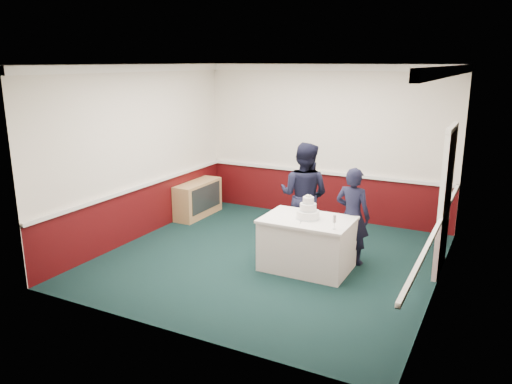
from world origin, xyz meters
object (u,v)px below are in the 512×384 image
at_px(sideboard, 198,199).
at_px(person_man, 304,195).
at_px(champagne_flute, 334,220).
at_px(cake_table, 307,243).
at_px(wedding_cake, 308,211).
at_px(person_woman, 352,216).
at_px(cake_knife, 301,222).

relative_size(sideboard, person_man, 0.68).
height_order(champagne_flute, person_man, person_man).
bearing_deg(champagne_flute, cake_table, 150.75).
distance_m(sideboard, wedding_cake, 3.34).
xyz_separation_m(sideboard, cake_table, (2.94, -1.48, 0.05)).
bearing_deg(sideboard, wedding_cake, -26.79).
bearing_deg(person_man, sideboard, -13.70).
height_order(wedding_cake, person_woman, person_woman).
height_order(sideboard, person_woman, person_woman).
height_order(wedding_cake, person_man, person_man).
height_order(sideboard, person_man, person_man).
relative_size(wedding_cake, person_man, 0.21).
distance_m(sideboard, person_man, 2.66).
bearing_deg(person_woman, sideboard, -9.03).
bearing_deg(cake_knife, champagne_flute, -23.15).
distance_m(person_man, person_woman, 1.00).
bearing_deg(cake_table, champagne_flute, -29.25).
xyz_separation_m(sideboard, person_woman, (3.46, -0.95, 0.41)).
bearing_deg(champagne_flute, wedding_cake, 150.75).
bearing_deg(wedding_cake, person_woman, 45.55).
bearing_deg(person_man, person_woman, 160.03).
height_order(person_man, person_woman, person_man).
bearing_deg(wedding_cake, cake_table, -90.00).
height_order(champagne_flute, person_woman, person_woman).
relative_size(wedding_cake, champagne_flute, 1.78).
xyz_separation_m(sideboard, person_man, (2.53, -0.61, 0.54)).
relative_size(champagne_flute, person_man, 0.12).
bearing_deg(cake_table, person_man, 115.39).
distance_m(cake_table, person_man, 1.08).
distance_m(sideboard, cake_table, 3.29).
bearing_deg(champagne_flute, person_man, 128.44).
bearing_deg(cake_table, wedding_cake, 90.00).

